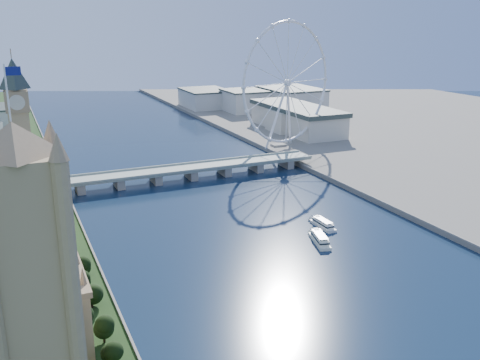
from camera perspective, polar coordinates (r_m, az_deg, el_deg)
tree_row at (r=217.71m, az=-14.57°, el=-16.63°), size 8.02×216.02×19.72m
victoria_tower at (r=177.94m, az=-21.62°, el=-8.44°), size 28.16×28.16×112.00m
parliament_range at (r=298.11m, az=-20.77°, el=-5.72°), size 24.00×200.00×70.00m
big_ben at (r=390.48m, az=-22.60°, el=6.56°), size 20.02×20.02×110.00m
westminster_bridge at (r=446.34m, az=-5.28°, el=1.00°), size 220.00×22.00×9.50m
london_eye at (r=532.38m, az=5.06°, el=10.23°), size 113.60×39.12×124.30m
county_hall at (r=634.14m, az=6.00°, el=5.05°), size 54.00×144.00×35.00m
city_skyline at (r=699.18m, az=-9.20°, el=7.42°), size 505.00×280.00×32.00m
tour_boat_near at (r=322.27m, az=8.49°, el=-6.64°), size 14.11×28.73×6.13m
tour_boat_far at (r=346.06m, az=8.83°, el=-4.99°), size 6.73×25.45×5.56m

